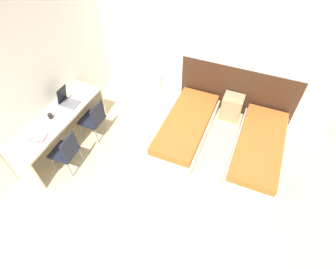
{
  "coord_description": "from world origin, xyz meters",
  "views": [
    {
      "loc": [
        1.17,
        -0.8,
        3.96
      ],
      "look_at": [
        0.0,
        2.04,
        0.55
      ],
      "focal_mm": 28.0,
      "sensor_mm": 36.0,
      "label": 1
    }
  ],
  "objects": [
    {
      "name": "chair_near_laptop",
      "position": [
        -1.48,
        1.94,
        0.47
      ],
      "size": [
        0.41,
        0.41,
        0.84
      ],
      "rotation": [
        0.0,
        0.0,
        -0.01
      ],
      "color": "black",
      "rests_on": "ground_plane"
    },
    {
      "name": "bed_near_window",
      "position": [
        0.13,
        2.67,
        0.18
      ],
      "size": [
        0.87,
        1.98,
        0.38
      ],
      "color": "beige",
      "rests_on": "ground_plane"
    },
    {
      "name": "radiator",
      "position": [
        -1.26,
        3.61,
        0.25
      ],
      "size": [
        0.85,
        0.12,
        0.49
      ],
      "color": "silver",
      "rests_on": "ground_plane"
    },
    {
      "name": "headboard_panel",
      "position": [
        0.84,
        3.69,
        0.54
      ],
      "size": [
        2.39,
        0.03,
        1.08
      ],
      "color": "#382316",
      "rests_on": "ground_plane"
    },
    {
      "name": "mug",
      "position": [
        -1.96,
        1.44,
        0.81
      ],
      "size": [
        0.08,
        0.08,
        0.09
      ],
      "color": "black",
      "rests_on": "desk"
    },
    {
      "name": "wall_left",
      "position": [
        -2.24,
        1.85,
        1.35
      ],
      "size": [
        0.05,
        4.71,
        2.7
      ],
      "color": "white",
      "rests_on": "ground_plane"
    },
    {
      "name": "open_notebook",
      "position": [
        -1.88,
        1.0,
        0.77
      ],
      "size": [
        0.33,
        0.26,
        0.02
      ],
      "rotation": [
        0.0,
        0.0,
        0.23
      ],
      "color": "#B21E1E",
      "rests_on": "desk"
    },
    {
      "name": "ground_plane",
      "position": [
        0.0,
        0.0,
        0.0
      ],
      "size": [
        20.0,
        20.0,
        0.0
      ],
      "primitive_type": "plane",
      "color": "beige"
    },
    {
      "name": "nightstand",
      "position": [
        0.84,
        3.49,
        0.27
      ],
      "size": [
        0.41,
        0.35,
        0.55
      ],
      "color": "tan",
      "rests_on": "ground_plane"
    },
    {
      "name": "wall_back",
      "position": [
        0.0,
        3.73,
        1.35
      ],
      "size": [
        5.44,
        0.05,
        2.7
      ],
      "color": "white",
      "rests_on": "ground_plane"
    },
    {
      "name": "bed_near_door",
      "position": [
        1.56,
        2.67,
        0.18
      ],
      "size": [
        0.87,
        1.98,
        0.38
      ],
      "color": "beige",
      "rests_on": "ground_plane"
    },
    {
      "name": "laptop",
      "position": [
        -1.92,
        1.88,
        0.83
      ],
      "size": [
        0.34,
        0.24,
        0.34
      ],
      "rotation": [
        0.0,
        0.0,
        -0.0
      ],
      "color": "slate",
      "rests_on": "desk"
    },
    {
      "name": "desk",
      "position": [
        -1.91,
        1.52,
        0.59
      ],
      "size": [
        0.61,
        2.0,
        0.76
      ],
      "color": "beige",
      "rests_on": "ground_plane"
    },
    {
      "name": "chair_near_notebook",
      "position": [
        -1.48,
        1.09,
        0.47
      ],
      "size": [
        0.42,
        0.42,
        0.84
      ],
      "rotation": [
        0.0,
        0.0,
        0.04
      ],
      "color": "black",
      "rests_on": "ground_plane"
    }
  ]
}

